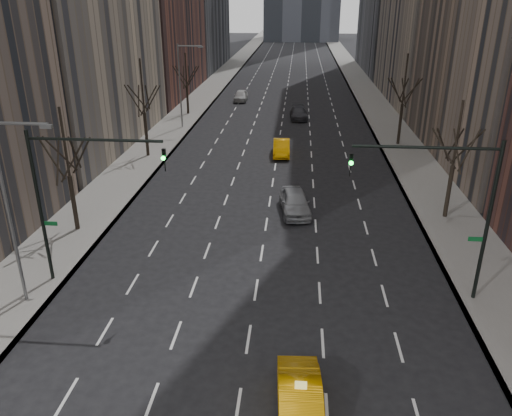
# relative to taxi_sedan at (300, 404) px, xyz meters

# --- Properties ---
(sidewalk_left) EXTENTS (4.50, 320.00, 0.15)m
(sidewalk_left) POSITION_rel_taxi_sedan_xyz_m (-14.50, 66.36, -0.66)
(sidewalk_left) COLOR slate
(sidewalk_left) RESTS_ON ground
(sidewalk_right) EXTENTS (4.50, 320.00, 0.15)m
(sidewalk_right) POSITION_rel_taxi_sedan_xyz_m (10.00, 66.36, -0.66)
(sidewalk_right) COLOR slate
(sidewalk_right) RESTS_ON ground
(tree_lw_b) EXTENTS (3.36, 3.50, 7.82)m
(tree_lw_b) POSITION_rel_taxi_sedan_xyz_m (-14.25, 14.36, 2.99)
(tree_lw_b) COLOR black
(tree_lw_b) RESTS_ON ground
(tree_lw_c) EXTENTS (3.36, 3.50, 8.74)m
(tree_lw_c) POSITION_rel_taxi_sedan_xyz_m (-14.25, 30.36, 3.31)
(tree_lw_c) COLOR black
(tree_lw_c) RESTS_ON ground
(tree_lw_d) EXTENTS (3.36, 3.50, 7.36)m
(tree_lw_d) POSITION_rel_taxi_sedan_xyz_m (-14.25, 48.36, 2.83)
(tree_lw_d) COLOR black
(tree_lw_d) RESTS_ON ground
(tree_rw_b) EXTENTS (3.36, 3.50, 7.82)m
(tree_rw_b) POSITION_rel_taxi_sedan_xyz_m (9.75, 18.36, 2.99)
(tree_rw_b) COLOR black
(tree_rw_b) RESTS_ON ground
(tree_rw_c) EXTENTS (3.36, 3.50, 8.74)m
(tree_rw_c) POSITION_rel_taxi_sedan_xyz_m (9.75, 36.36, 3.31)
(tree_rw_c) COLOR black
(tree_rw_c) RESTS_ON ground
(traffic_mast_left) EXTENTS (6.69, 0.39, 8.00)m
(traffic_mast_left) POSITION_rel_taxi_sedan_xyz_m (-11.36, 8.35, 4.76)
(traffic_mast_left) COLOR black
(traffic_mast_left) RESTS_ON ground
(traffic_mast_right) EXTENTS (6.69, 0.39, 8.00)m
(traffic_mast_right) POSITION_rel_taxi_sedan_xyz_m (6.85, 8.35, 4.76)
(traffic_mast_right) COLOR black
(traffic_mast_right) RESTS_ON ground
(streetlight_near) EXTENTS (2.83, 0.22, 9.00)m
(streetlight_near) POSITION_rel_taxi_sedan_xyz_m (-13.09, 6.36, 4.89)
(streetlight_near) COLOR slate
(streetlight_near) RESTS_ON ground
(streetlight_far) EXTENTS (2.83, 0.22, 9.00)m
(streetlight_far) POSITION_rel_taxi_sedan_xyz_m (-13.09, 41.36, 4.89)
(streetlight_far) COLOR slate
(streetlight_far) RESTS_ON ground
(taxi_sedan) EXTENTS (1.83, 4.53, 1.46)m
(taxi_sedan) POSITION_rel_taxi_sedan_xyz_m (0.00, 0.00, 0.00)
(taxi_sedan) COLOR orange
(taxi_sedan) RESTS_ON ground
(silver_sedan_ahead) EXTENTS (2.53, 4.94, 1.61)m
(silver_sedan_ahead) POSITION_rel_taxi_sedan_xyz_m (-0.41, 18.43, 0.07)
(silver_sedan_ahead) COLOR gray
(silver_sedan_ahead) RESTS_ON ground
(far_taxi) EXTENTS (1.70, 4.43, 1.44)m
(far_taxi) POSITION_rel_taxi_sedan_xyz_m (-1.85, 31.90, -0.01)
(far_taxi) COLOR #FFA605
(far_taxi) RESTS_ON ground
(far_suv_grey) EXTENTS (2.35, 5.04, 1.42)m
(far_suv_grey) POSITION_rel_taxi_sedan_xyz_m (-0.33, 47.14, -0.02)
(far_suv_grey) COLOR #323238
(far_suv_grey) RESTS_ON ground
(far_car_white) EXTENTS (1.79, 4.43, 1.51)m
(far_car_white) POSITION_rel_taxi_sedan_xyz_m (-8.58, 57.67, 0.02)
(far_car_white) COLOR #BABABA
(far_car_white) RESTS_ON ground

